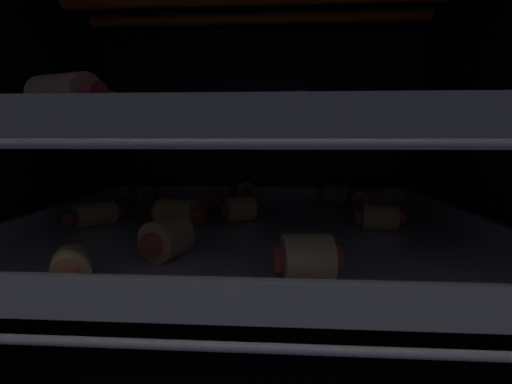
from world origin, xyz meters
The scene contains 25 objects.
ground_plane centered at (0.00, 0.00, -0.60)cm, with size 55.22×46.15×1.20cm, color black.
oven_wall_back centered at (0.00, 22.47, 18.88)cm, with size 55.22×1.20×37.76cm, color black.
oven_wall_left centered at (-27.01, 0.00, 18.88)cm, with size 1.20×43.75×37.76cm, color black.
oven_rack_lower centered at (0.00, 0.00, 9.81)cm, with size 50.23×42.87×0.54cm.
baking_tray_lower centered at (0.00, 0.00, 10.65)cm, with size 47.15×36.20×2.59cm.
pig_in_blanket_lower_0 centered at (4.63, -13.42, 12.45)cm, with size 4.82×3.78×3.39cm.
pig_in_blanket_lower_1 centered at (13.60, 0.08, 12.14)cm, with size 5.41×3.27×2.75cm.
pig_in_blanket_lower_2 centered at (-6.43, -9.49, 12.45)cm, with size 4.28×4.77×3.38cm.
pig_in_blanket_lower_3 centered at (14.87, 7.65, 12.31)cm, with size 5.47×4.87×3.10cm.
pig_in_blanket_lower_4 centered at (11.76, 14.61, 12.14)cm, with size 5.51×4.07×2.76cm.
pig_in_blanket_lower_5 centered at (-17.99, 13.87, 12.07)cm, with size 5.29×5.57×2.62cm.
pig_in_blanket_lower_6 centered at (-11.14, -15.06, 12.01)cm, with size 3.66×4.69×2.50cm.
pig_in_blanket_lower_7 centered at (-6.81, 7.34, 12.08)cm, with size 4.54×5.07×2.64cm.
pig_in_blanket_lower_8 centered at (-8.08, -0.77, 12.42)cm, with size 6.23×3.96×3.32cm.
pig_in_blanket_lower_9 centered at (-17.62, -0.47, 12.09)cm, with size 5.11×5.43×2.66cm.
pig_in_blanket_lower_10 centered at (-2.39, 14.94, 12.38)cm, with size 4.30×4.86×3.23cm.
pig_in_blanket_lower_11 centered at (-1.74, 2.74, 12.27)cm, with size 4.70×4.08×3.01cm.
oven_rack_upper centered at (0.00, 0.00, 20.35)cm, with size 50.23×42.87×0.54cm.
baking_tray_upper centered at (0.00, 0.00, 21.29)cm, with size 47.15×36.20×2.29cm.
pig_in_blanket_upper_0 centered at (7.49, 14.98, 23.42)cm, with size 5.23×3.74×3.25cm.
pig_in_blanket_upper_1 centered at (3.23, -4.62, 23.23)cm, with size 5.91×4.23×2.85cm.
pig_in_blanket_upper_2 centered at (-10.82, -14.38, 23.19)cm, with size 5.84×3.82×2.77cm.
pig_in_blanket_upper_3 centered at (-12.00, -7.27, 23.04)cm, with size 4.61×5.21×2.49cm.
pig_in_blanket_upper_4 centered at (-0.32, 14.60, 23.25)cm, with size 5.61×3.13×2.90cm.
pig_in_blanket_upper_5 centered at (-7.45, 14.63, 23.35)cm, with size 5.36×4.28×3.11cm.
Camera 1 is at (2.39, -35.52, 20.71)cm, focal length 23.55 mm.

